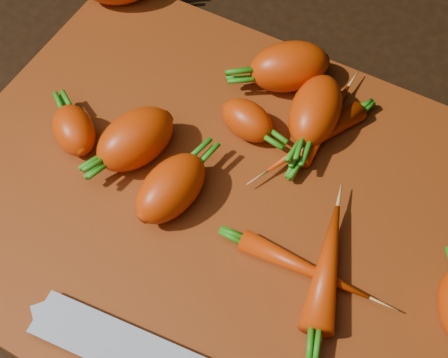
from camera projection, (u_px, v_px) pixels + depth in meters
The scene contains 12 objects.
ground at pixel (219, 207), 0.57m from camera, with size 2.00×2.00×0.01m, color black.
cutting_board at pixel (219, 201), 0.56m from camera, with size 0.50×0.40×0.01m, color maroon.
carrot_1 at pixel (74, 130), 0.57m from camera, with size 0.06×0.04×0.04m, color #C83404.
carrot_2 at pixel (315, 111), 0.58m from camera, with size 0.08×0.05×0.05m, color #C83404.
carrot_3 at pixel (171, 188), 0.54m from camera, with size 0.08×0.05×0.05m, color #C83404.
carrot_4 at pixel (289, 67), 0.61m from camera, with size 0.08×0.05×0.05m, color #C83404.
carrot_5 at pixel (247, 120), 0.58m from camera, with size 0.05×0.04×0.04m, color #C83404.
carrot_7 at pixel (325, 122), 0.59m from camera, with size 0.10×0.02×0.02m, color #C83404.
carrot_8 at pixel (304, 268), 0.51m from camera, with size 0.11×0.02×0.02m, color #C83404.
carrot_9 at pixel (327, 265), 0.51m from camera, with size 0.11×0.03×0.03m, color #C83404.
carrot_10 at pixel (135, 139), 0.56m from camera, with size 0.08×0.05×0.05m, color #C83404.
carrot_11 at pixel (315, 140), 0.58m from camera, with size 0.11×0.02×0.02m, color #C83404.
Camera 1 is at (0.14, -0.24, 0.50)m, focal length 50.00 mm.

